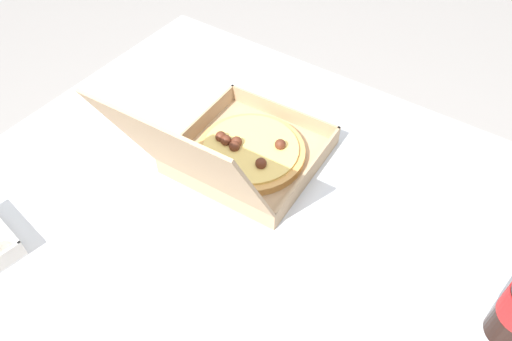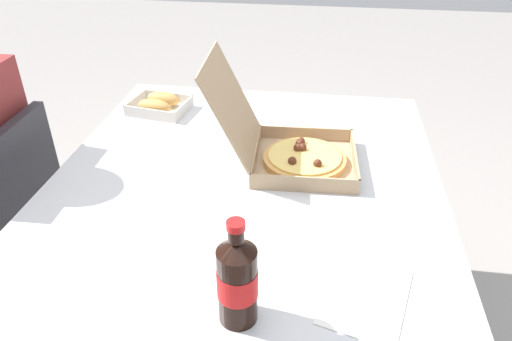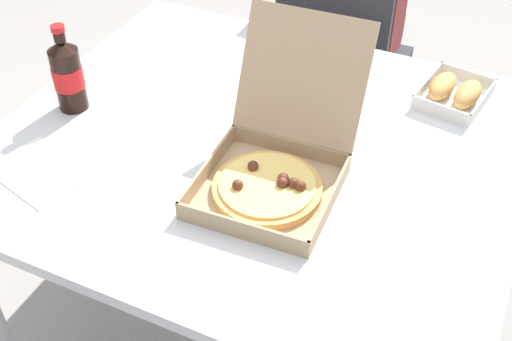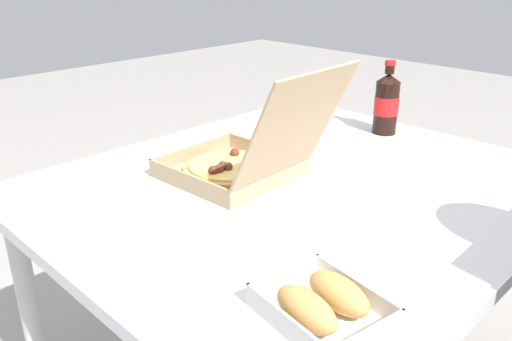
# 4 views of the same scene
# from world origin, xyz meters

# --- Properties ---
(dining_table) EXTENTS (1.20, 1.05, 0.70)m
(dining_table) POSITION_xyz_m (0.00, 0.00, 0.64)
(dining_table) COLOR silver
(dining_table) RESTS_ON ground_plane
(pizza_box_open) EXTENTS (0.30, 0.42, 0.30)m
(pizza_box_open) POSITION_xyz_m (0.09, -0.12, 0.75)
(pizza_box_open) COLOR tan
(pizza_box_open) RESTS_ON dining_table
(bread_side_box) EXTENTS (0.18, 0.21, 0.06)m
(bread_side_box) POSITION_xyz_m (0.37, 0.36, 0.73)
(bread_side_box) COLOR white
(bread_side_box) RESTS_ON dining_table
(cola_bottle) EXTENTS (0.07, 0.07, 0.22)m
(cola_bottle) POSITION_xyz_m (-0.48, -0.06, 0.80)
(cola_bottle) COLOR black
(cola_bottle) RESTS_ON dining_table
(paper_menu) EXTENTS (0.24, 0.20, 0.00)m
(paper_menu) POSITION_xyz_m (-0.39, -0.30, 0.71)
(paper_menu) COLOR white
(paper_menu) RESTS_ON dining_table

